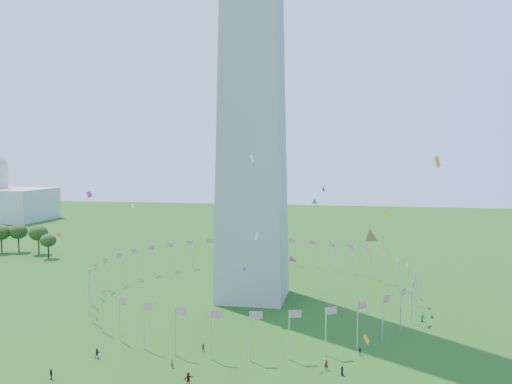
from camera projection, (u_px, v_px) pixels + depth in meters
flag_ring at (253, 280)px, 127.88m from camera, size 80.24×80.24×9.00m
kites_aloft at (293, 230)px, 96.75m from camera, size 109.89×76.88×36.66m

